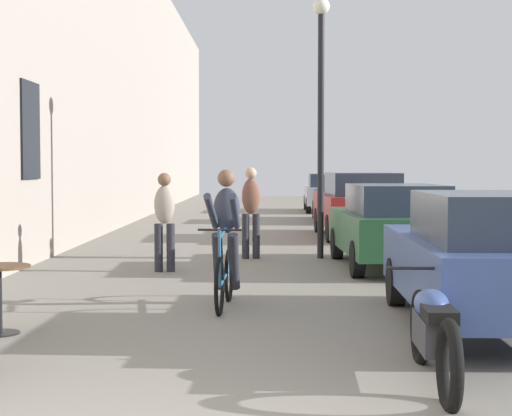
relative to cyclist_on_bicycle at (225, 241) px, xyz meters
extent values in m
cube|color=gray|center=(-3.86, 8.11, 3.69)|extent=(0.50, 68.00, 9.00)
cube|color=black|center=(-3.59, 4.15, 1.56)|extent=(0.04, 1.10, 1.70)
cylinder|color=black|center=(-2.27, -1.81, -0.80)|extent=(0.40, 0.40, 0.02)
cylinder|color=black|center=(-2.27, -1.81, -0.45)|extent=(0.05, 0.05, 0.67)
torus|color=black|center=(-0.04, -0.64, -0.48)|extent=(0.10, 0.71, 0.71)
torus|color=black|center=(0.03, 0.41, -0.48)|extent=(0.10, 0.71, 0.71)
cylinder|color=#286084|center=(0.02, 0.32, -0.19)|extent=(0.05, 0.22, 0.58)
cylinder|color=#286084|center=(-0.01, -0.18, 0.14)|extent=(0.09, 0.82, 0.14)
cylinder|color=#286084|center=(-0.04, -0.62, -0.14)|extent=(0.04, 0.09, 0.67)
cylinder|color=#286084|center=(-0.01, -0.09, -0.44)|extent=(0.10, 1.00, 0.12)
cylinder|color=black|center=(-0.04, -0.59, 0.19)|extent=(0.52, 0.06, 0.03)
ellipsoid|color=black|center=(0.01, 0.23, 0.12)|extent=(0.12, 0.24, 0.06)
ellipsoid|color=#2D3342|center=(0.01, 0.15, 0.40)|extent=(0.36, 0.37, 0.59)
sphere|color=brown|center=(0.01, 0.11, 0.79)|extent=(0.22, 0.22, 0.22)
cylinder|color=#26262D|center=(0.10, 0.06, -0.26)|extent=(0.16, 0.40, 0.75)
cylinder|color=#26262D|center=(-0.10, 0.08, -0.26)|extent=(0.16, 0.40, 0.75)
cylinder|color=#2D3342|center=(0.13, -0.25, 0.39)|extent=(0.12, 0.75, 0.48)
cylinder|color=#2D3342|center=(-0.16, -0.23, 0.39)|extent=(0.15, 0.75, 0.48)
cylinder|color=#26262D|center=(-1.27, 3.37, -0.41)|extent=(0.14, 0.14, 0.80)
cylinder|color=#26262D|center=(-1.07, 3.38, -0.41)|extent=(0.14, 0.14, 0.80)
ellipsoid|color=#9E9384|center=(-1.17, 3.38, 0.31)|extent=(0.35, 0.26, 0.63)
sphere|color=brown|center=(-1.17, 3.38, 0.72)|extent=(0.22, 0.22, 0.22)
cylinder|color=#26262D|center=(0.33, 5.35, -0.39)|extent=(0.14, 0.14, 0.85)
cylinder|color=#26262D|center=(0.13, 5.33, -0.39)|extent=(0.14, 0.14, 0.85)
ellipsoid|color=brown|center=(0.23, 5.34, 0.37)|extent=(0.36, 0.27, 0.67)
sphere|color=tan|center=(0.23, 5.34, 0.81)|extent=(0.22, 0.22, 0.22)
cylinder|color=black|center=(1.55, 5.41, 1.49)|extent=(0.12, 0.12, 4.60)
sphere|color=silver|center=(1.55, 5.41, 3.93)|extent=(0.32, 0.32, 0.32)
cube|color=#384C84|center=(2.89, -1.36, -0.17)|extent=(1.82, 4.19, 0.68)
cube|color=#283342|center=(2.88, -1.85, 0.42)|extent=(1.50, 2.28, 0.50)
cylinder|color=black|center=(2.14, 0.03, -0.51)|extent=(0.21, 0.60, 0.60)
cylinder|color=black|center=(2.08, -2.71, -0.51)|extent=(0.21, 0.60, 0.60)
cube|color=#23512D|center=(2.67, 4.03, -0.19)|extent=(1.82, 4.11, 0.66)
cube|color=#283342|center=(2.68, 3.54, 0.39)|extent=(1.48, 2.24, 0.49)
cylinder|color=black|center=(1.86, 5.34, -0.52)|extent=(0.21, 0.59, 0.58)
cylinder|color=black|center=(3.39, 5.39, -0.52)|extent=(0.21, 0.59, 0.58)
cylinder|color=black|center=(1.95, 2.66, -0.52)|extent=(0.21, 0.59, 0.58)
cylinder|color=black|center=(3.48, 2.71, -0.52)|extent=(0.21, 0.59, 0.58)
cube|color=maroon|center=(2.81, 10.19, -0.12)|extent=(1.98, 4.52, 0.73)
cube|color=#283342|center=(2.82, 9.65, 0.51)|extent=(1.62, 2.46, 0.54)
cylinder|color=black|center=(1.93, 11.64, -0.49)|extent=(0.23, 0.65, 0.64)
cylinder|color=black|center=(3.61, 11.69, -0.49)|extent=(0.23, 0.65, 0.64)
cylinder|color=black|center=(2.01, 8.69, -0.49)|extent=(0.23, 0.65, 0.64)
cylinder|color=black|center=(3.69, 8.74, -0.49)|extent=(0.23, 0.65, 0.64)
cube|color=#384C84|center=(2.94, 16.22, -0.17)|extent=(1.86, 4.24, 0.68)
cube|color=#283342|center=(2.93, 15.72, 0.43)|extent=(1.52, 2.30, 0.51)
cylinder|color=black|center=(2.19, 17.63, -0.51)|extent=(0.21, 0.61, 0.60)
cylinder|color=black|center=(3.77, 17.58, -0.51)|extent=(0.21, 0.61, 0.60)
cylinder|color=black|center=(2.11, 14.86, -0.51)|extent=(0.21, 0.61, 0.60)
cylinder|color=black|center=(3.69, 14.81, -0.51)|extent=(0.21, 0.61, 0.60)
cube|color=#B7B7BC|center=(2.92, 21.87, -0.18)|extent=(1.78, 4.14, 0.67)
cube|color=#283342|center=(2.91, 21.37, 0.40)|extent=(1.47, 2.24, 0.50)
cylinder|color=black|center=(2.17, 23.24, -0.51)|extent=(0.20, 0.60, 0.59)
cylinder|color=black|center=(3.72, 23.20, -0.51)|extent=(0.20, 0.60, 0.59)
cylinder|color=black|center=(2.11, 20.53, -0.51)|extent=(0.20, 0.60, 0.59)
cylinder|color=black|center=(3.66, 20.50, -0.51)|extent=(0.20, 0.60, 0.59)
torus|color=black|center=(1.89, -2.97, -0.51)|extent=(0.11, 0.69, 0.69)
torus|color=black|center=(1.83, -4.42, -0.51)|extent=(0.13, 0.70, 0.70)
cube|color=#333338|center=(1.86, -3.70, -0.41)|extent=(0.27, 0.77, 0.28)
ellipsoid|color=#384C84|center=(1.86, -3.60, -0.19)|extent=(0.30, 0.53, 0.24)
cube|color=black|center=(1.85, -3.98, -0.21)|extent=(0.26, 0.45, 0.10)
cylinder|color=black|center=(1.88, -3.07, 0.04)|extent=(0.62, 0.05, 0.03)
camera|label=1|loc=(0.49, -10.46, 0.94)|focal=58.91mm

